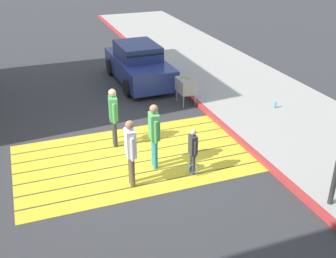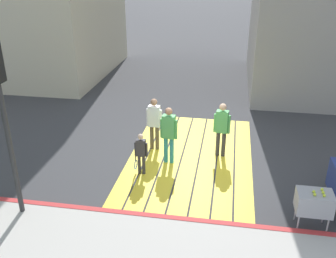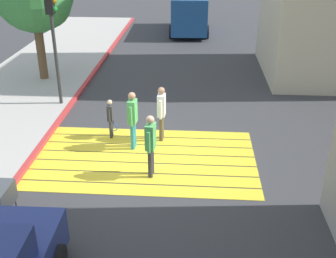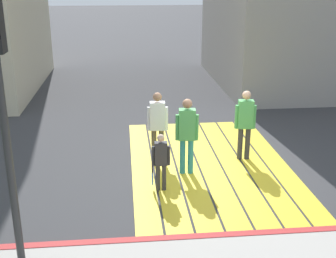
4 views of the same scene
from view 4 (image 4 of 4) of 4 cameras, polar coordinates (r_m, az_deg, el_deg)
ground_plane at (r=10.94m, az=5.34°, el=-4.62°), size 120.00×120.00×0.00m
crosswalk_stripes at (r=10.93m, az=5.34°, el=-4.59°), size 6.40×3.80×0.01m
curb_painted at (r=8.11m, az=9.76°, el=-13.43°), size 0.16×40.00×0.13m
pedestrian_adult_lead at (r=10.76m, az=-1.36°, el=0.92°), size 0.25×0.51×1.76m
pedestrian_adult_trailing at (r=10.06m, az=2.45°, el=-0.26°), size 0.26×0.52×1.80m
pedestrian_adult_side at (r=11.03m, az=9.90°, el=1.13°), size 0.27×0.51×1.77m
pedestrian_child_with_racket at (r=9.36m, az=-0.98°, el=-3.93°), size 0.28×0.39×1.29m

